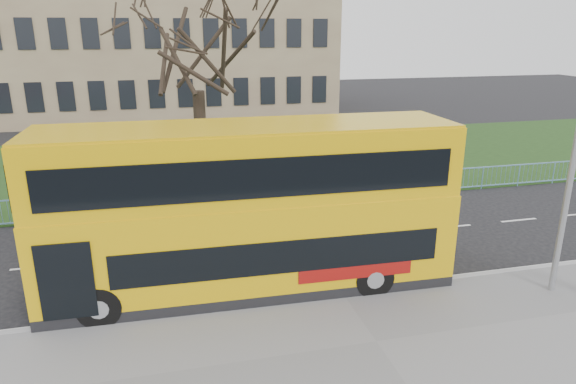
% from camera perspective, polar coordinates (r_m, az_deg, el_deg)
% --- Properties ---
extents(ground, '(120.00, 120.00, 0.00)m').
position_cam_1_polar(ground, '(16.59, 4.11, -8.79)').
color(ground, black).
rests_on(ground, ground).
extents(kerb, '(80.00, 0.20, 0.14)m').
position_cam_1_polar(kerb, '(15.26, 5.92, -11.06)').
color(kerb, '#99999C').
rests_on(kerb, ground).
extents(grass_verge, '(80.00, 15.40, 0.08)m').
position_cam_1_polar(grass_verge, '(29.70, -4.30, 3.38)').
color(grass_verge, '#1B3513').
rests_on(grass_verge, ground).
extents(guard_railing, '(40.00, 0.12, 1.10)m').
position_cam_1_polar(guard_railing, '(22.29, -1.01, -0.13)').
color(guard_railing, '#74AACF').
rests_on(guard_railing, ground).
extents(bare_tree, '(7.62, 7.62, 10.89)m').
position_cam_1_polar(bare_tree, '(24.22, -10.04, 13.07)').
color(bare_tree, black).
rests_on(bare_tree, grass_verge).
extents(civic_building, '(30.00, 15.00, 14.00)m').
position_cam_1_polar(civic_building, '(49.09, -14.78, 16.76)').
color(civic_building, '#846C54').
rests_on(civic_building, ground).
extents(yellow_bus, '(11.62, 3.05, 4.84)m').
position_cam_1_polar(yellow_bus, '(14.57, -4.27, -1.54)').
color(yellow_bus, '#E2AE09').
rests_on(yellow_bus, ground).
extents(street_lamp, '(1.84, 0.34, 8.70)m').
position_cam_1_polar(street_lamp, '(15.59, 29.31, 6.22)').
color(street_lamp, gray).
rests_on(street_lamp, pavement).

